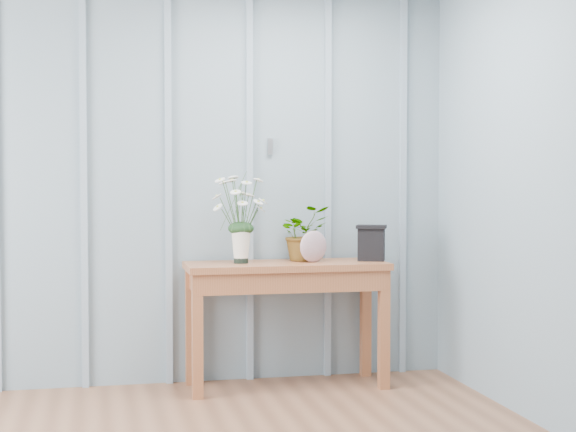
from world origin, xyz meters
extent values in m
cube|color=#7E929E|center=(0.00, 2.25, 1.25)|extent=(4.00, 0.01, 2.50)
cube|color=#B1B0B5|center=(0.88, 2.23, 1.45)|extent=(0.03, 0.01, 0.10)
cube|color=#8297A6|center=(-0.25, 2.23, 1.25)|extent=(0.04, 0.03, 2.50)
cube|color=#8297A6|center=(0.25, 2.23, 1.25)|extent=(0.04, 0.03, 2.50)
cube|color=#8297A6|center=(0.75, 2.23, 1.25)|extent=(0.04, 0.03, 2.50)
cube|color=#8297A6|center=(1.25, 2.23, 1.25)|extent=(0.04, 0.03, 2.50)
cube|color=#8297A6|center=(1.75, 2.23, 1.25)|extent=(0.04, 0.03, 2.50)
cube|color=brown|center=(0.93, 1.99, 0.73)|extent=(1.20, 0.45, 0.04)
cube|color=brown|center=(0.93, 1.99, 0.65)|extent=(1.13, 0.42, 0.12)
cube|color=brown|center=(0.37, 1.81, 0.35)|extent=(0.06, 0.06, 0.71)
cube|color=brown|center=(1.48, 1.81, 0.35)|extent=(0.06, 0.06, 0.71)
cube|color=brown|center=(0.37, 2.17, 0.35)|extent=(0.06, 0.06, 0.71)
cube|color=brown|center=(1.48, 2.17, 0.35)|extent=(0.06, 0.06, 0.71)
cylinder|color=black|center=(0.66, 2.00, 0.78)|extent=(0.08, 0.08, 0.05)
cone|color=white|center=(0.66, 2.00, 0.86)|extent=(0.12, 0.12, 0.20)
ellipsoid|color=#17361A|center=(0.66, 2.00, 0.96)|extent=(0.16, 0.13, 0.08)
imported|color=#17361A|center=(1.05, 2.08, 0.92)|extent=(0.36, 0.33, 0.34)
ellipsoid|color=#844F6B|center=(1.09, 1.96, 0.85)|extent=(0.20, 0.12, 0.19)
cube|color=black|center=(1.46, 1.99, 0.85)|extent=(0.19, 0.17, 0.20)
cube|color=black|center=(1.46, 1.99, 0.96)|extent=(0.22, 0.20, 0.02)
camera|label=1|loc=(-0.20, -3.14, 1.25)|focal=55.00mm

